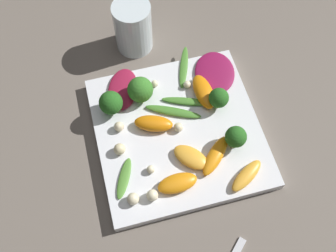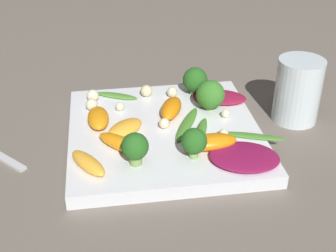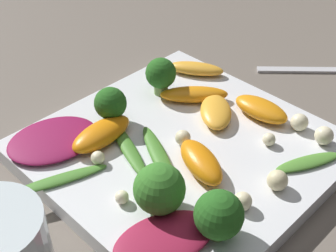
# 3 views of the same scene
# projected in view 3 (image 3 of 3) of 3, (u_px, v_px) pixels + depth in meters

# --- Properties ---
(ground_plane) EXTENTS (2.40, 2.40, 0.00)m
(ground_plane) POSITION_uv_depth(u_px,v_px,m) (182.00, 158.00, 0.48)
(ground_plane) COLOR #6B6056
(plate) EXTENTS (0.27, 0.27, 0.02)m
(plate) POSITION_uv_depth(u_px,v_px,m) (183.00, 151.00, 0.47)
(plate) COLOR white
(plate) RESTS_ON ground_plane
(radicchio_leaf_0) EXTENTS (0.09, 0.11, 0.01)m
(radicchio_leaf_0) POSITION_uv_depth(u_px,v_px,m) (53.00, 139.00, 0.46)
(radicchio_leaf_0) COLOR maroon
(radicchio_leaf_0) RESTS_ON plate
(radicchio_leaf_1) EXTENTS (0.07, 0.10, 0.01)m
(radicchio_leaf_1) POSITION_uv_depth(u_px,v_px,m) (164.00, 239.00, 0.37)
(radicchio_leaf_1) COLOR maroon
(radicchio_leaf_1) RESTS_ON plate
(orange_segment_0) EXTENTS (0.06, 0.03, 0.02)m
(orange_segment_0) POSITION_uv_depth(u_px,v_px,m) (261.00, 109.00, 0.49)
(orange_segment_0) COLOR orange
(orange_segment_0) RESTS_ON plate
(orange_segment_1) EXTENTS (0.07, 0.07, 0.02)m
(orange_segment_1) POSITION_uv_depth(u_px,v_px,m) (194.00, 94.00, 0.52)
(orange_segment_1) COLOR orange
(orange_segment_1) RESTS_ON plate
(orange_segment_2) EXTENTS (0.07, 0.05, 0.01)m
(orange_segment_2) POSITION_uv_depth(u_px,v_px,m) (196.00, 69.00, 0.56)
(orange_segment_2) COLOR #FCAD33
(orange_segment_2) RESTS_ON plate
(orange_segment_3) EXTENTS (0.03, 0.07, 0.02)m
(orange_segment_3) POSITION_uv_depth(u_px,v_px,m) (102.00, 134.00, 0.46)
(orange_segment_3) COLOR orange
(orange_segment_3) RESTS_ON plate
(orange_segment_4) EXTENTS (0.06, 0.07, 0.02)m
(orange_segment_4) POSITION_uv_depth(u_px,v_px,m) (216.00, 112.00, 0.49)
(orange_segment_4) COLOR #FCAD33
(orange_segment_4) RESTS_ON plate
(orange_segment_5) EXTENTS (0.07, 0.05, 0.02)m
(orange_segment_5) POSITION_uv_depth(u_px,v_px,m) (201.00, 162.00, 0.43)
(orange_segment_5) COLOR orange
(orange_segment_5) RESTS_ON plate
(broccoli_floret_0) EXTENTS (0.04, 0.04, 0.05)m
(broccoli_floret_0) POSITION_uv_depth(u_px,v_px,m) (159.00, 189.00, 0.38)
(broccoli_floret_0) COLOR #7A9E51
(broccoli_floret_0) RESTS_ON plate
(broccoli_floret_1) EXTENTS (0.03, 0.03, 0.04)m
(broccoli_floret_1) POSITION_uv_depth(u_px,v_px,m) (161.00, 74.00, 0.52)
(broccoli_floret_1) COLOR #7A9E51
(broccoli_floret_1) RESTS_ON plate
(broccoli_floret_2) EXTENTS (0.04, 0.04, 0.04)m
(broccoli_floret_2) POSITION_uv_depth(u_px,v_px,m) (219.00, 215.00, 0.36)
(broccoli_floret_2) COLOR #84AD5B
(broccoli_floret_2) RESTS_ON plate
(broccoli_floret_3) EXTENTS (0.03, 0.03, 0.04)m
(broccoli_floret_3) POSITION_uv_depth(u_px,v_px,m) (110.00, 104.00, 0.48)
(broccoli_floret_3) COLOR #84AD5B
(broccoli_floret_3) RESTS_ON plate
(arugula_sprig_0) EXTENTS (0.04, 0.07, 0.01)m
(arugula_sprig_0) POSITION_uv_depth(u_px,v_px,m) (308.00, 162.00, 0.44)
(arugula_sprig_0) COLOR #518E33
(arugula_sprig_0) RESTS_ON plate
(arugula_sprig_1) EXTENTS (0.09, 0.06, 0.01)m
(arugula_sprig_1) POSITION_uv_depth(u_px,v_px,m) (156.00, 154.00, 0.45)
(arugula_sprig_1) COLOR #47842D
(arugula_sprig_1) RESTS_ON plate
(arugula_sprig_2) EXTENTS (0.04, 0.09, 0.00)m
(arugula_sprig_2) POSITION_uv_depth(u_px,v_px,m) (59.00, 180.00, 0.42)
(arugula_sprig_2) COLOR #47842D
(arugula_sprig_2) RESTS_ON plate
(arugula_sprig_3) EXTENTS (0.09, 0.05, 0.01)m
(arugula_sprig_3) POSITION_uv_depth(u_px,v_px,m) (128.00, 148.00, 0.45)
(arugula_sprig_3) COLOR #47842D
(arugula_sprig_3) RESTS_ON plate
(macadamia_nut_0) EXTENTS (0.02, 0.02, 0.02)m
(macadamia_nut_0) POSITION_uv_depth(u_px,v_px,m) (299.00, 122.00, 0.48)
(macadamia_nut_0) COLOR beige
(macadamia_nut_0) RESTS_ON plate
(macadamia_nut_1) EXTENTS (0.01, 0.01, 0.01)m
(macadamia_nut_1) POSITION_uv_depth(u_px,v_px,m) (98.00, 158.00, 0.44)
(macadamia_nut_1) COLOR beige
(macadamia_nut_1) RESTS_ON plate
(macadamia_nut_2) EXTENTS (0.01, 0.01, 0.01)m
(macadamia_nut_2) POSITION_uv_depth(u_px,v_px,m) (122.00, 197.00, 0.40)
(macadamia_nut_2) COLOR beige
(macadamia_nut_2) RESTS_ON plate
(macadamia_nut_3) EXTENTS (0.02, 0.02, 0.02)m
(macadamia_nut_3) POSITION_uv_depth(u_px,v_px,m) (277.00, 180.00, 0.41)
(macadamia_nut_3) COLOR beige
(macadamia_nut_3) RESTS_ON plate
(macadamia_nut_4) EXTENTS (0.02, 0.02, 0.02)m
(macadamia_nut_4) POSITION_uv_depth(u_px,v_px,m) (185.00, 137.00, 0.46)
(macadamia_nut_4) COLOR beige
(macadamia_nut_4) RESTS_ON plate
(macadamia_nut_5) EXTENTS (0.02, 0.02, 0.02)m
(macadamia_nut_5) POSITION_uv_depth(u_px,v_px,m) (243.00, 201.00, 0.39)
(macadamia_nut_5) COLOR beige
(macadamia_nut_5) RESTS_ON plate
(macadamia_nut_6) EXTENTS (0.02, 0.02, 0.02)m
(macadamia_nut_6) POSITION_uv_depth(u_px,v_px,m) (324.00, 136.00, 0.46)
(macadamia_nut_6) COLOR beige
(macadamia_nut_6) RESTS_ON plate
(macadamia_nut_7) EXTENTS (0.01, 0.01, 0.01)m
(macadamia_nut_7) POSITION_uv_depth(u_px,v_px,m) (269.00, 139.00, 0.46)
(macadamia_nut_7) COLOR beige
(macadamia_nut_7) RESTS_ON plate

